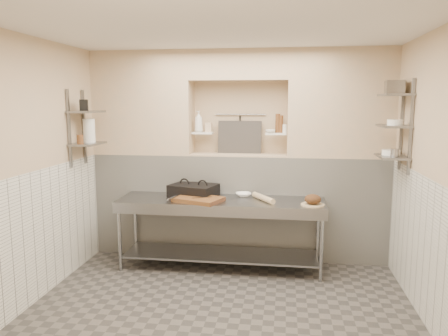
% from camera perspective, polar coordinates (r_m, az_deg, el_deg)
% --- Properties ---
extents(floor, '(4.00, 3.90, 0.10)m').
position_cam_1_polar(floor, '(4.71, -0.55, -18.82)').
color(floor, '#4C4843').
rests_on(floor, ground).
extents(ceiling, '(4.00, 3.90, 0.10)m').
position_cam_1_polar(ceiling, '(4.24, -0.60, 18.52)').
color(ceiling, silver).
rests_on(ceiling, ground).
extents(wall_left, '(0.10, 3.90, 2.80)m').
position_cam_1_polar(wall_left, '(4.98, -24.61, -0.50)').
color(wall_left, tan).
rests_on(wall_left, ground).
extents(wall_right, '(0.10, 3.90, 2.80)m').
position_cam_1_polar(wall_right, '(4.43, 26.66, -1.67)').
color(wall_right, tan).
rests_on(wall_right, ground).
extents(wall_back, '(4.00, 0.10, 2.80)m').
position_cam_1_polar(wall_back, '(6.21, 2.19, 1.95)').
color(wall_back, tan).
rests_on(wall_back, ground).
extents(wall_front, '(4.00, 0.10, 2.80)m').
position_cam_1_polar(wall_front, '(2.34, -8.02, -9.43)').
color(wall_front, tan).
rests_on(wall_front, ground).
extents(backwall_lower, '(4.00, 0.40, 1.40)m').
position_cam_1_polar(backwall_lower, '(6.08, 1.91, -4.89)').
color(backwall_lower, silver).
rests_on(backwall_lower, floor).
extents(alcove_sill, '(1.30, 0.40, 0.02)m').
position_cam_1_polar(alcove_sill, '(5.96, 1.94, 1.77)').
color(alcove_sill, tan).
rests_on(alcove_sill, backwall_lower).
extents(backwall_pillar_left, '(1.35, 0.40, 1.40)m').
position_cam_1_polar(backwall_pillar_left, '(6.20, -10.43, 8.29)').
color(backwall_pillar_left, tan).
rests_on(backwall_pillar_left, backwall_lower).
extents(backwall_pillar_right, '(1.35, 0.40, 1.40)m').
position_cam_1_polar(backwall_pillar_right, '(5.92, 14.96, 8.13)').
color(backwall_pillar_right, tan).
rests_on(backwall_pillar_right, backwall_lower).
extents(backwall_header, '(1.30, 0.40, 0.40)m').
position_cam_1_polar(backwall_header, '(5.94, 2.00, 13.25)').
color(backwall_header, tan).
rests_on(backwall_header, backwall_lower).
extents(wainscot_left, '(0.02, 3.90, 1.40)m').
position_cam_1_polar(wainscot_left, '(5.09, -23.54, -8.31)').
color(wainscot_left, silver).
rests_on(wainscot_left, floor).
extents(wainscot_right, '(0.02, 3.90, 1.40)m').
position_cam_1_polar(wainscot_right, '(4.58, 25.34, -10.31)').
color(wainscot_right, silver).
rests_on(wainscot_right, floor).
extents(alcove_shelf_left, '(0.28, 0.16, 0.02)m').
position_cam_1_polar(alcove_shelf_left, '(6.01, -2.81, 4.59)').
color(alcove_shelf_left, white).
rests_on(alcove_shelf_left, backwall_lower).
extents(alcove_shelf_right, '(0.28, 0.16, 0.02)m').
position_cam_1_polar(alcove_shelf_right, '(5.90, 6.81, 4.47)').
color(alcove_shelf_right, white).
rests_on(alcove_shelf_right, backwall_lower).
extents(utensil_rail, '(0.70, 0.02, 0.02)m').
position_cam_1_polar(utensil_rail, '(6.09, 2.14, 7.01)').
color(utensil_rail, gray).
rests_on(utensil_rail, wall_back).
extents(hanging_steel, '(0.02, 0.02, 0.30)m').
position_cam_1_polar(hanging_steel, '(6.08, 2.11, 5.40)').
color(hanging_steel, black).
rests_on(hanging_steel, utensil_rail).
extents(splash_panel, '(0.60, 0.08, 0.45)m').
position_cam_1_polar(splash_panel, '(6.04, 2.06, 4.05)').
color(splash_panel, '#383330').
rests_on(splash_panel, alcove_sill).
extents(shelf_rail_left_a, '(0.03, 0.03, 0.95)m').
position_cam_1_polar(shelf_rail_left_a, '(5.99, -17.81, 5.14)').
color(shelf_rail_left_a, slate).
rests_on(shelf_rail_left_a, wall_left).
extents(shelf_rail_left_b, '(0.03, 0.03, 0.95)m').
position_cam_1_polar(shelf_rail_left_b, '(5.63, -19.57, 4.86)').
color(shelf_rail_left_b, slate).
rests_on(shelf_rail_left_b, wall_left).
extents(wall_shelf_left_lower, '(0.30, 0.50, 0.02)m').
position_cam_1_polar(wall_shelf_left_lower, '(5.76, -17.36, 3.05)').
color(wall_shelf_left_lower, slate).
rests_on(wall_shelf_left_lower, wall_left).
extents(wall_shelf_left_upper, '(0.30, 0.50, 0.03)m').
position_cam_1_polar(wall_shelf_left_upper, '(5.74, -17.54, 7.02)').
color(wall_shelf_left_upper, slate).
rests_on(wall_shelf_left_upper, wall_left).
extents(shelf_rail_right_a, '(0.03, 0.03, 1.05)m').
position_cam_1_polar(shelf_rail_right_a, '(5.56, 22.16, 5.20)').
color(shelf_rail_right_a, slate).
rests_on(shelf_rail_right_a, wall_right).
extents(shelf_rail_right_b, '(0.03, 0.03, 1.05)m').
position_cam_1_polar(shelf_rail_right_b, '(5.17, 23.23, 4.92)').
color(shelf_rail_right_b, slate).
rests_on(shelf_rail_right_b, wall_right).
extents(wall_shelf_right_lower, '(0.30, 0.50, 0.02)m').
position_cam_1_polar(wall_shelf_right_lower, '(5.36, 21.07, 1.39)').
color(wall_shelf_right_lower, slate).
rests_on(wall_shelf_right_lower, wall_right).
extents(wall_shelf_right_mid, '(0.30, 0.50, 0.02)m').
position_cam_1_polar(wall_shelf_right_mid, '(5.33, 21.27, 5.13)').
color(wall_shelf_right_mid, slate).
rests_on(wall_shelf_right_mid, wall_right).
extents(wall_shelf_right_upper, '(0.30, 0.50, 0.03)m').
position_cam_1_polar(wall_shelf_right_upper, '(5.32, 21.48, 8.89)').
color(wall_shelf_right_upper, slate).
rests_on(wall_shelf_right_upper, wall_right).
extents(prep_table, '(2.60, 0.70, 0.90)m').
position_cam_1_polar(prep_table, '(5.58, -0.45, -6.76)').
color(prep_table, gray).
rests_on(prep_table, floor).
extents(panini_press, '(0.67, 0.56, 0.16)m').
position_cam_1_polar(panini_press, '(5.72, -4.00, -2.92)').
color(panini_press, black).
rests_on(panini_press, prep_table).
extents(cutting_board, '(0.66, 0.56, 0.05)m').
position_cam_1_polar(cutting_board, '(5.43, -3.34, -4.10)').
color(cutting_board, brown).
rests_on(cutting_board, prep_table).
extents(knife_blade, '(0.24, 0.13, 0.01)m').
position_cam_1_polar(knife_blade, '(5.42, -2.89, -3.89)').
color(knife_blade, gray).
rests_on(knife_blade, cutting_board).
extents(tongs, '(0.09, 0.26, 0.02)m').
position_cam_1_polar(tongs, '(5.41, -6.71, -3.86)').
color(tongs, gray).
rests_on(tongs, cutting_board).
extents(mixing_bowl, '(0.24, 0.24, 0.05)m').
position_cam_1_polar(mixing_bowl, '(5.70, 2.55, -3.49)').
color(mixing_bowl, white).
rests_on(mixing_bowl, prep_table).
extents(rolling_pin, '(0.31, 0.43, 0.07)m').
position_cam_1_polar(rolling_pin, '(5.47, 5.17, -3.92)').
color(rolling_pin, tan).
rests_on(rolling_pin, prep_table).
extents(bread_board, '(0.28, 0.28, 0.02)m').
position_cam_1_polar(bread_board, '(5.33, 11.50, -4.72)').
color(bread_board, tan).
rests_on(bread_board, prep_table).
extents(bread_loaf, '(0.20, 0.20, 0.12)m').
position_cam_1_polar(bread_loaf, '(5.31, 11.52, -4.01)').
color(bread_loaf, '#4C2D19').
rests_on(bread_loaf, bread_board).
extents(bottle_soap, '(0.15, 0.15, 0.29)m').
position_cam_1_polar(bottle_soap, '(5.97, -3.33, 6.07)').
color(bottle_soap, white).
rests_on(bottle_soap, alcove_shelf_left).
extents(jar_alcove, '(0.09, 0.09, 0.13)m').
position_cam_1_polar(jar_alcove, '(6.03, -2.02, 5.35)').
color(jar_alcove, tan).
rests_on(jar_alcove, alcove_shelf_left).
extents(bowl_alcove, '(0.18, 0.18, 0.04)m').
position_cam_1_polar(bowl_alcove, '(5.86, 6.07, 4.79)').
color(bowl_alcove, white).
rests_on(bowl_alcove, alcove_shelf_right).
extents(condiment_a, '(0.06, 0.06, 0.23)m').
position_cam_1_polar(condiment_a, '(5.90, 7.43, 5.71)').
color(condiment_a, brown).
rests_on(condiment_a, alcove_shelf_right).
extents(condiment_b, '(0.06, 0.06, 0.25)m').
position_cam_1_polar(condiment_b, '(5.90, 7.03, 5.82)').
color(condiment_b, brown).
rests_on(condiment_b, alcove_shelf_right).
extents(condiment_c, '(0.07, 0.07, 0.11)m').
position_cam_1_polar(condiment_c, '(5.90, 7.93, 5.12)').
color(condiment_c, white).
rests_on(condiment_c, alcove_shelf_right).
extents(jug_left, '(0.15, 0.15, 0.30)m').
position_cam_1_polar(jug_left, '(5.80, -17.21, 4.68)').
color(jug_left, white).
rests_on(jug_left, wall_shelf_left_lower).
extents(jar_left, '(0.08, 0.08, 0.12)m').
position_cam_1_polar(jar_left, '(5.58, -18.27, 3.56)').
color(jar_left, brown).
rests_on(jar_left, wall_shelf_left_lower).
extents(box_left_upper, '(0.13, 0.13, 0.14)m').
position_cam_1_polar(box_left_upper, '(5.69, -17.83, 7.82)').
color(box_left_upper, black).
rests_on(box_left_upper, wall_shelf_left_upper).
extents(bowl_right, '(0.20, 0.20, 0.06)m').
position_cam_1_polar(bowl_right, '(5.41, 20.97, 1.92)').
color(bowl_right, white).
rests_on(bowl_right, wall_shelf_right_lower).
extents(canister_right, '(0.09, 0.09, 0.09)m').
position_cam_1_polar(canister_right, '(5.23, 21.40, 1.85)').
color(canister_right, gray).
rests_on(canister_right, wall_shelf_right_lower).
extents(bowl_right_mid, '(0.17, 0.17, 0.06)m').
position_cam_1_polar(bowl_right_mid, '(5.27, 21.45, 5.56)').
color(bowl_right_mid, white).
rests_on(bowl_right_mid, wall_shelf_right_mid).
extents(basket_right, '(0.21, 0.25, 0.15)m').
position_cam_1_polar(basket_right, '(5.39, 21.36, 9.82)').
color(basket_right, gray).
rests_on(basket_right, wall_shelf_right_upper).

